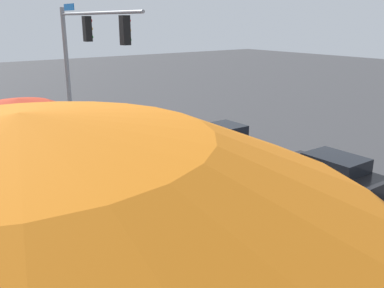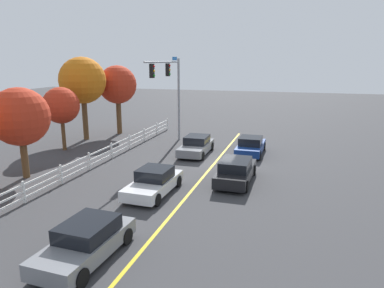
{
  "view_description": "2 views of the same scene",
  "coord_description": "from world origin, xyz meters",
  "px_view_note": "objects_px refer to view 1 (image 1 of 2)",
  "views": [
    {
      "loc": [
        -13.26,
        11.85,
        6.54
      ],
      "look_at": [
        -0.49,
        2.24,
        1.76
      ],
      "focal_mm": 38.73,
      "sensor_mm": 36.0,
      "label": 1
    },
    {
      "loc": [
        -23.48,
        -5.19,
        6.88
      ],
      "look_at": [
        -0.25,
        1.76,
        1.15
      ],
      "focal_mm": 32.86,
      "sensor_mm": 36.0,
      "label": 2
    }
  ],
  "objects_px": {
    "car_2": "(341,230)",
    "car_3": "(223,137)",
    "car_1": "(331,172)",
    "tree_0": "(31,206)",
    "car_0": "(174,157)"
  },
  "relations": [
    {
      "from": "car_2",
      "to": "car_3",
      "type": "relative_size",
      "value": 0.98
    },
    {
      "from": "car_1",
      "to": "tree_0",
      "type": "relative_size",
      "value": 0.83
    },
    {
      "from": "car_3",
      "to": "tree_0",
      "type": "bearing_deg",
      "value": 127.87
    },
    {
      "from": "car_1",
      "to": "car_3",
      "type": "relative_size",
      "value": 1.03
    },
    {
      "from": "car_3",
      "to": "car_1",
      "type": "bearing_deg",
      "value": -179.46
    },
    {
      "from": "car_3",
      "to": "car_0",
      "type": "bearing_deg",
      "value": 106.74
    },
    {
      "from": "tree_0",
      "to": "car_2",
      "type": "bearing_deg",
      "value": -91.75
    },
    {
      "from": "car_0",
      "to": "car_1",
      "type": "relative_size",
      "value": 0.98
    },
    {
      "from": "car_3",
      "to": "car_2",
      "type": "bearing_deg",
      "value": 158.8
    },
    {
      "from": "car_2",
      "to": "tree_0",
      "type": "bearing_deg",
      "value": -89.7
    },
    {
      "from": "car_3",
      "to": "tree_0",
      "type": "xyz_separation_m",
      "value": [
        -9.39,
        12.33,
        3.06
      ]
    },
    {
      "from": "car_0",
      "to": "car_1",
      "type": "bearing_deg",
      "value": 35.22
    },
    {
      "from": "car_1",
      "to": "car_3",
      "type": "bearing_deg",
      "value": 0.58
    },
    {
      "from": "car_1",
      "to": "car_2",
      "type": "distance_m",
      "value": 4.91
    },
    {
      "from": "car_0",
      "to": "car_1",
      "type": "xyz_separation_m",
      "value": [
        -5.46,
        -3.94,
        0.02
      ]
    }
  ]
}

